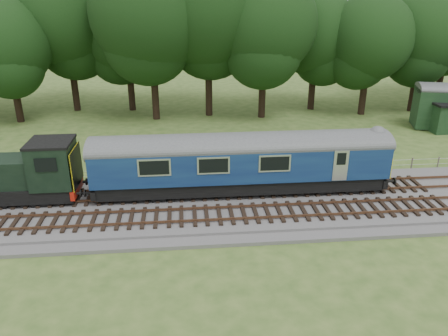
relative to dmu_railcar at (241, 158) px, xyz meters
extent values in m
plane|color=#375820|center=(-5.13, -1.40, -2.61)|extent=(120.00, 120.00, 0.00)
cube|color=#4C4C4F|center=(-5.13, -1.40, -2.43)|extent=(70.00, 7.00, 0.35)
cube|color=brown|center=(-5.13, -0.72, -2.12)|extent=(66.50, 0.07, 0.14)
cube|color=brown|center=(-5.13, 0.72, -2.12)|extent=(66.50, 0.07, 0.14)
cube|color=brown|center=(-5.13, -3.72, -2.12)|extent=(66.50, 0.07, 0.14)
cube|color=brown|center=(-5.13, -2.28, -2.12)|extent=(66.50, 0.07, 0.14)
cube|color=black|center=(-0.01, 0.00, -1.55)|extent=(17.46, 2.52, 0.85)
cube|color=#0F1F50|center=(-0.01, 0.00, -0.12)|extent=(18.00, 2.80, 2.05)
cube|color=yellow|center=(9.01, 0.00, -0.50)|extent=(0.06, 2.74, 1.30)
cube|color=black|center=(5.99, 0.00, -1.75)|extent=(2.60, 2.00, 0.55)
cube|color=black|center=(-6.01, 0.00, -1.75)|extent=(2.60, 2.00, 0.55)
cube|color=black|center=(-14.41, 0.00, -1.60)|extent=(8.73, 2.39, 0.85)
cube|color=black|center=(-11.21, 0.00, 0.05)|extent=(2.40, 2.55, 2.60)
cube|color=#B21B0D|center=(-10.03, 0.00, -1.55)|extent=(0.25, 2.60, 0.55)
cube|color=yellow|center=(-9.89, 0.00, -0.15)|extent=(0.06, 2.55, 2.30)
imported|color=orange|center=(-8.55, -0.69, -1.37)|extent=(0.77, 0.67, 1.77)
cube|color=#163119|center=(20.66, 12.31, -1.34)|extent=(3.11, 3.11, 2.53)
cube|color=black|center=(20.66, 12.31, 0.03)|extent=(3.42, 3.42, 0.20)
camera|label=1|loc=(-3.40, -24.75, 9.62)|focal=35.00mm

